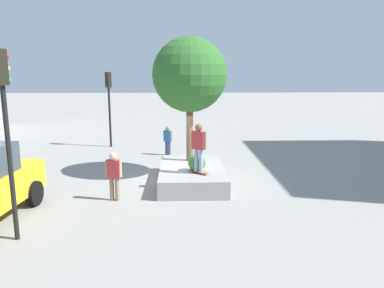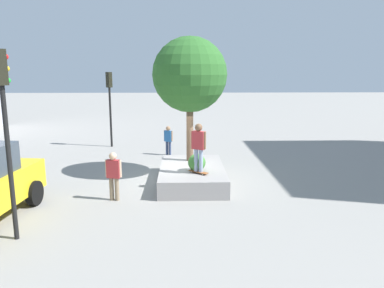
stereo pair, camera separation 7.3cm
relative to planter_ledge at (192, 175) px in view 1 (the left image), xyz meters
The scene contains 10 objects.
ground_plane 0.57m from the planter_ledge, 51.31° to the left, with size 120.00×120.00×0.00m, color gray.
planter_ledge is the anchor object (origin of this frame).
plaza_tree 3.95m from the planter_ledge, ahead, with size 2.99×2.99×4.99m.
boxwood_shrub 0.92m from the planter_ledge, 165.86° to the right, with size 0.65×0.65×0.65m, color #3D7A33.
skateboard 1.04m from the planter_ledge, 167.71° to the right, with size 0.69×0.74×0.07m.
skateboarder 1.71m from the planter_ledge, 167.71° to the right, with size 0.42×0.52×1.75m.
traffic_light_corner 8.82m from the planter_ledge, 31.74° to the left, with size 0.37×0.37×4.23m.
traffic_light_median 7.30m from the planter_ledge, 135.43° to the left, with size 0.37×0.37×4.81m.
passerby_with_bag 3.33m from the planter_ledge, 125.38° to the left, with size 0.27×0.55×1.66m.
bystander_watching 5.02m from the planter_ledge, 12.63° to the left, with size 0.35×0.46×1.51m.
Camera 1 is at (-14.13, 0.08, 4.30)m, focal length 34.54 mm.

